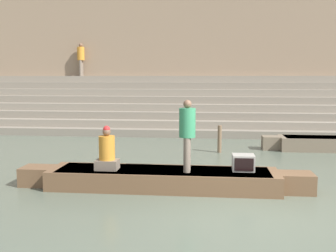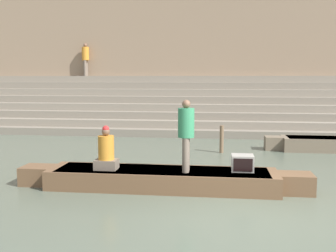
{
  "view_description": "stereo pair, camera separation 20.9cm",
  "coord_description": "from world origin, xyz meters",
  "px_view_note": "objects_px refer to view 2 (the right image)",
  "views": [
    {
      "loc": [
        -0.83,
        -7.67,
        2.63
      ],
      "look_at": [
        -1.9,
        2.6,
        1.36
      ],
      "focal_mm": 42.0,
      "sensor_mm": 36.0,
      "label": 1
    },
    {
      "loc": [
        -0.62,
        -7.64,
        2.63
      ],
      "look_at": [
        -1.9,
        2.6,
        1.36
      ],
      "focal_mm": 42.0,
      "sensor_mm": 36.0,
      "label": 2
    }
  ],
  "objects_px": {
    "tv_set": "(242,163)",
    "person_on_steps": "(86,57)",
    "person_standing": "(186,131)",
    "person_rowing": "(106,152)",
    "rowboat_main": "(162,178)",
    "mooring_post": "(222,139)"
  },
  "relations": [
    {
      "from": "person_standing",
      "to": "person_on_steps",
      "type": "relative_size",
      "value": 0.94
    },
    {
      "from": "mooring_post",
      "to": "tv_set",
      "type": "bearing_deg",
      "value": -84.58
    },
    {
      "from": "tv_set",
      "to": "person_standing",
      "type": "bearing_deg",
      "value": -168.82
    },
    {
      "from": "rowboat_main",
      "to": "person_rowing",
      "type": "relative_size",
      "value": 6.63
    },
    {
      "from": "rowboat_main",
      "to": "person_on_steps",
      "type": "bearing_deg",
      "value": 117.35
    },
    {
      "from": "person_standing",
      "to": "person_rowing",
      "type": "height_order",
      "value": "person_standing"
    },
    {
      "from": "rowboat_main",
      "to": "person_standing",
      "type": "height_order",
      "value": "person_standing"
    },
    {
      "from": "rowboat_main",
      "to": "mooring_post",
      "type": "xyz_separation_m",
      "value": [
        1.46,
        4.71,
        0.24
      ]
    },
    {
      "from": "person_standing",
      "to": "mooring_post",
      "type": "bearing_deg",
      "value": 79.42
    },
    {
      "from": "mooring_post",
      "to": "person_on_steps",
      "type": "xyz_separation_m",
      "value": [
        -7.37,
        7.31,
        3.25
      ]
    },
    {
      "from": "person_standing",
      "to": "tv_set",
      "type": "bearing_deg",
      "value": 9.23
    },
    {
      "from": "rowboat_main",
      "to": "person_rowing",
      "type": "bearing_deg",
      "value": -174.14
    },
    {
      "from": "person_standing",
      "to": "mooring_post",
      "type": "distance_m",
      "value": 4.97
    },
    {
      "from": "person_standing",
      "to": "mooring_post",
      "type": "xyz_separation_m",
      "value": [
        0.88,
        4.8,
        -0.93
      ]
    },
    {
      "from": "person_rowing",
      "to": "person_on_steps",
      "type": "distance_m",
      "value": 13.28
    },
    {
      "from": "tv_set",
      "to": "person_on_steps",
      "type": "bearing_deg",
      "value": 125.01
    },
    {
      "from": "tv_set",
      "to": "person_on_steps",
      "type": "distance_m",
      "value": 14.55
    },
    {
      "from": "person_rowing",
      "to": "person_on_steps",
      "type": "height_order",
      "value": "person_on_steps"
    },
    {
      "from": "person_rowing",
      "to": "tv_set",
      "type": "distance_m",
      "value": 3.23
    },
    {
      "from": "person_standing",
      "to": "tv_set",
      "type": "distance_m",
      "value": 1.53
    },
    {
      "from": "rowboat_main",
      "to": "tv_set",
      "type": "xyz_separation_m",
      "value": [
        1.9,
        0.12,
        0.4
      ]
    },
    {
      "from": "person_standing",
      "to": "person_rowing",
      "type": "bearing_deg",
      "value": -179.8
    }
  ]
}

